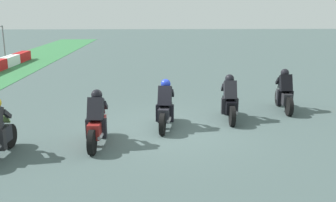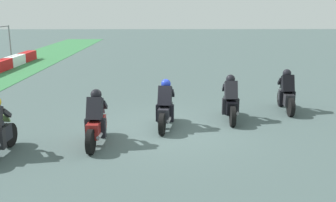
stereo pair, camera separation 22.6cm
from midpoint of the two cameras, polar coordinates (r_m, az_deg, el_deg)
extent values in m
plane|color=#435453|center=(11.68, 0.80, -4.28)|extent=(120.00, 120.00, 0.00)
cube|color=red|center=(24.65, -23.48, 4.84)|extent=(2.23, 0.60, 0.64)
cube|color=white|center=(26.75, -21.64, 5.61)|extent=(2.23, 0.60, 0.64)
cube|color=red|center=(28.88, -20.07, 6.26)|extent=(2.23, 0.60, 0.64)
cylinder|color=slate|center=(31.32, -22.34, 8.21)|extent=(0.10, 0.10, 2.41)
cylinder|color=black|center=(15.02, 16.93, 0.43)|extent=(0.65, 0.18, 0.64)
cylinder|color=black|center=(13.70, 18.32, -0.90)|extent=(0.65, 0.18, 0.64)
cube|color=#28282C|center=(14.32, 17.65, 0.49)|extent=(1.12, 0.39, 0.40)
ellipsoid|color=#28282C|center=(14.35, 17.63, 1.75)|extent=(0.50, 0.33, 0.24)
cube|color=red|center=(13.84, 18.18, 0.09)|extent=(0.07, 0.16, 0.08)
cylinder|color=#A5A5AD|center=(14.06, 18.60, -0.36)|extent=(0.43, 0.13, 0.10)
cube|color=black|center=(14.12, 17.90, 2.46)|extent=(0.51, 0.43, 0.66)
sphere|color=black|center=(14.27, 17.77, 3.96)|extent=(0.32, 0.32, 0.30)
cube|color=gray|center=(14.73, 17.26, 2.22)|extent=(0.17, 0.27, 0.23)
cube|color=black|center=(14.16, 16.99, 0.39)|extent=(0.19, 0.15, 0.52)
cube|color=black|center=(14.26, 18.54, 0.37)|extent=(0.19, 0.15, 0.52)
cube|color=black|center=(14.43, 16.83, 2.84)|extent=(0.39, 0.12, 0.31)
cube|color=black|center=(14.53, 18.21, 2.81)|extent=(0.39, 0.12, 0.31)
cylinder|color=black|center=(13.43, 9.30, -0.67)|extent=(0.65, 0.17, 0.64)
cylinder|color=black|center=(12.09, 10.17, -2.30)|extent=(0.65, 0.17, 0.64)
cube|color=black|center=(12.71, 9.74, -0.66)|extent=(1.11, 0.36, 0.40)
ellipsoid|color=black|center=(12.74, 9.74, 0.76)|extent=(0.49, 0.32, 0.24)
cube|color=red|center=(12.22, 10.08, -1.16)|extent=(0.07, 0.16, 0.08)
cylinder|color=#A5A5AD|center=(12.44, 10.67, -1.64)|extent=(0.42, 0.12, 0.10)
cube|color=black|center=(12.50, 9.90, 1.54)|extent=(0.50, 0.42, 0.66)
sphere|color=black|center=(12.65, 9.82, 3.25)|extent=(0.31, 0.31, 0.30)
cube|color=teal|center=(13.12, 9.50, 1.32)|extent=(0.16, 0.27, 0.23)
cube|color=black|center=(12.57, 8.92, -0.79)|extent=(0.19, 0.15, 0.52)
cube|color=black|center=(12.63, 10.72, -0.80)|extent=(0.19, 0.15, 0.52)
cube|color=black|center=(12.84, 8.87, 1.99)|extent=(0.39, 0.12, 0.31)
cube|color=black|center=(12.89, 10.46, 1.97)|extent=(0.39, 0.12, 0.31)
cylinder|color=black|center=(12.45, 0.59, -1.62)|extent=(0.65, 0.23, 0.64)
cylinder|color=black|center=(11.12, -0.30, -3.49)|extent=(0.65, 0.23, 0.64)
cube|color=#25252B|center=(11.74, 0.17, -1.66)|extent=(1.13, 0.48, 0.40)
ellipsoid|color=#25252B|center=(11.76, 0.23, -0.12)|extent=(0.52, 0.37, 0.24)
cube|color=red|center=(11.24, -0.17, -2.24)|extent=(0.08, 0.17, 0.08)
cylinder|color=#A5A5AD|center=(11.42, 0.74, -2.77)|extent=(0.43, 0.16, 0.10)
cube|color=black|center=(11.51, 0.10, 0.71)|extent=(0.54, 0.47, 0.66)
sphere|color=#1A2EA5|center=(11.66, 0.25, 2.58)|extent=(0.34, 0.34, 0.30)
cube|color=slate|center=(12.13, 0.48, 0.51)|extent=(0.19, 0.28, 0.23)
cube|color=black|center=(11.65, -0.89, -1.78)|extent=(0.20, 0.16, 0.52)
cube|color=black|center=(11.60, 1.07, -1.85)|extent=(0.20, 0.16, 0.52)
cube|color=black|center=(11.90, -0.52, 1.23)|extent=(0.40, 0.15, 0.31)
cube|color=black|center=(11.86, 1.21, 1.18)|extent=(0.40, 0.15, 0.31)
cylinder|color=black|center=(11.16, -9.23, -3.61)|extent=(0.65, 0.17, 0.64)
cylinder|color=black|center=(9.86, -10.83, -6.00)|extent=(0.65, 0.17, 0.64)
cube|color=maroon|center=(10.45, -10.02, -3.79)|extent=(1.12, 0.38, 0.40)
ellipsoid|color=maroon|center=(10.46, -9.97, -2.06)|extent=(0.50, 0.33, 0.24)
cube|color=red|center=(9.97, -10.64, -4.55)|extent=(0.07, 0.16, 0.08)
cylinder|color=#A5A5AD|center=(10.13, -9.52, -5.11)|extent=(0.42, 0.12, 0.10)
cube|color=black|center=(10.22, -10.25, -1.18)|extent=(0.50, 0.43, 0.66)
sphere|color=black|center=(10.35, -10.07, 0.95)|extent=(0.32, 0.32, 0.30)
cube|color=slate|center=(10.83, -9.54, -1.29)|extent=(0.17, 0.27, 0.23)
cube|color=black|center=(10.38, -11.24, -3.96)|extent=(0.19, 0.15, 0.52)
cube|color=black|center=(10.30, -9.07, -4.02)|extent=(0.19, 0.15, 0.52)
cube|color=black|center=(10.61, -10.77, -0.54)|extent=(0.39, 0.12, 0.31)
cube|color=black|center=(10.53, -8.86, -0.56)|extent=(0.39, 0.12, 0.31)
cylinder|color=black|center=(11.00, -22.02, -4.70)|extent=(0.65, 0.18, 0.64)
cube|color=#70974E|center=(10.69, -22.71, -2.38)|extent=(0.17, 0.27, 0.23)
cube|color=#242428|center=(10.16, -22.99, -5.20)|extent=(0.19, 0.15, 0.52)
cube|color=#242428|center=(10.37, -22.42, -1.67)|extent=(0.39, 0.12, 0.31)
camera|label=1|loc=(0.11, -89.43, 0.14)|focal=40.82mm
camera|label=2|loc=(0.11, 90.57, -0.14)|focal=40.82mm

